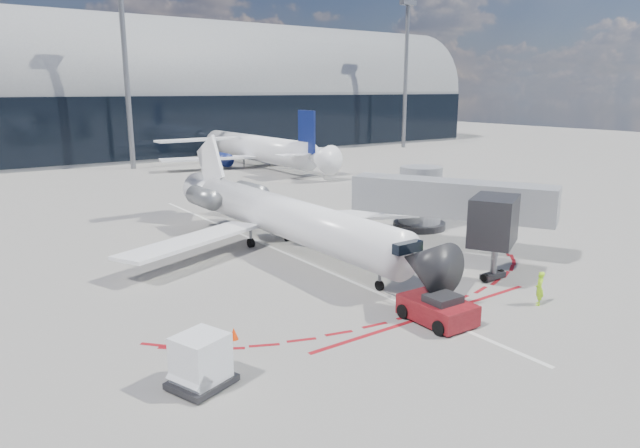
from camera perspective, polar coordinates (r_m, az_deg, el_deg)
ground at (r=36.32m, az=-2.26°, el=-3.46°), size 260.00×260.00×0.00m
apron_centerline at (r=37.94m, az=-3.92°, el=-2.73°), size 0.25×40.00×0.01m
apron_stop_bar at (r=27.96m, az=10.97°, el=-8.94°), size 14.00×0.25×0.01m
terminal_building at (r=96.00m, az=-24.58°, el=10.99°), size 150.00×24.15×24.00m
jet_bridge at (r=39.59m, az=12.09°, el=2.15°), size 10.03×15.20×4.90m
light_mast_centre at (r=80.78m, az=-18.81°, el=14.08°), size 0.70×0.70×25.00m
light_mast_east at (r=106.91m, az=8.56°, el=14.28°), size 0.70×0.70×25.00m
regional_jet at (r=38.11m, az=-4.13°, el=0.96°), size 22.70×27.99×7.01m
pushback_tug at (r=27.10m, az=11.67°, el=-8.32°), size 2.37×5.40×1.40m
ramp_worker at (r=30.46m, az=21.10°, el=-6.02°), size 0.75×0.70×1.72m
uld_container at (r=21.43m, az=-11.82°, el=-13.32°), size 2.58×2.39×1.98m
safety_cone_left at (r=25.17m, az=-8.61°, el=-10.78°), size 0.39×0.39×0.54m
safety_cone_right at (r=30.01m, az=10.04°, el=-6.88°), size 0.32×0.32×0.44m
bg_airliner_1 at (r=80.39m, az=-6.74°, el=9.35°), size 31.05×32.88×10.05m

